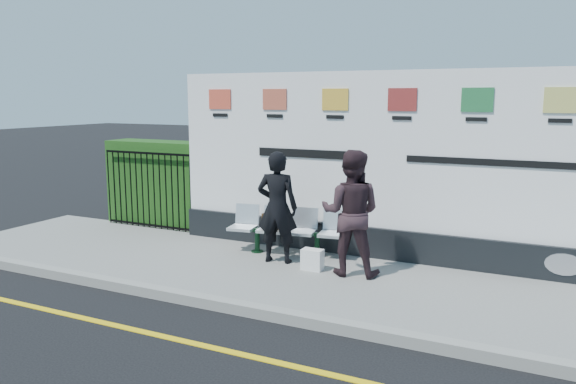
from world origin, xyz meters
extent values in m
plane|color=black|center=(0.00, 0.00, 0.00)|extent=(80.00, 80.00, 0.00)
cube|color=gray|center=(0.00, 2.50, 0.06)|extent=(14.00, 3.00, 0.12)
cube|color=gray|center=(0.00, 1.00, 0.07)|extent=(14.00, 0.18, 0.14)
cube|color=yellow|center=(0.00, 0.00, 0.00)|extent=(14.00, 0.10, 0.01)
cube|color=black|center=(0.50, 3.85, 0.37)|extent=(8.00, 0.30, 0.50)
cube|color=white|center=(0.50, 3.85, 1.87)|extent=(8.00, 0.14, 2.50)
cube|color=#1F4D17|center=(-4.58, 4.30, 0.97)|extent=(2.35, 0.70, 1.70)
imported|color=black|center=(-1.20, 2.86, 1.00)|extent=(0.72, 0.54, 1.77)
imported|color=#312025|center=(0.05, 2.78, 1.04)|extent=(1.00, 0.84, 1.85)
cube|color=#311F0D|center=(-1.50, 3.27, 0.67)|extent=(0.32, 0.15, 0.25)
cube|color=white|center=(-0.52, 2.72, 0.28)|extent=(0.32, 0.19, 0.32)
camera|label=1|loc=(2.72, -4.82, 2.71)|focal=35.00mm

